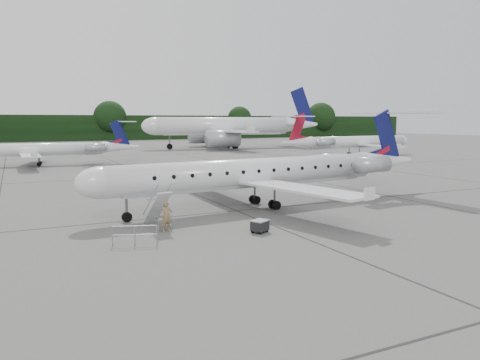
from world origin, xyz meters
name	(u,v)px	position (x,y,z in m)	size (l,w,h in m)	color
ground	(331,218)	(0.00, 0.00, 0.00)	(320.00, 320.00, 0.00)	#555553
treeline	(77,128)	(0.00, 130.00, 4.00)	(260.00, 4.00, 8.00)	black
main_regional_jet	(253,159)	(-2.88, 5.39, 3.56)	(27.73, 19.97, 7.11)	silver
airstair	(157,209)	(-10.83, 2.30, 1.11)	(0.85, 2.52, 2.23)	silver
passenger	(167,217)	(-10.69, 0.89, 0.87)	(0.63, 0.42, 1.74)	olive
safety_railing	(135,236)	(-13.00, -1.19, 0.50)	(2.20, 0.08, 1.00)	gray
baggage_cart	(260,226)	(-6.03, -1.53, 0.39)	(0.89, 0.72, 0.77)	black
bg_narrowbody	(223,117)	(24.79, 73.43, 7.01)	(39.08, 28.14, 14.03)	silver
bg_regional_left	(31,143)	(-16.02, 46.55, 3.15)	(24.01, 17.28, 6.30)	silver
bg_regional_right	(359,136)	(36.62, 41.04, 3.55)	(27.08, 19.50, 7.10)	silver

